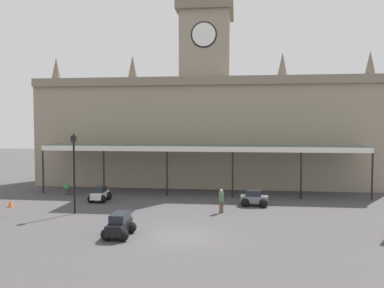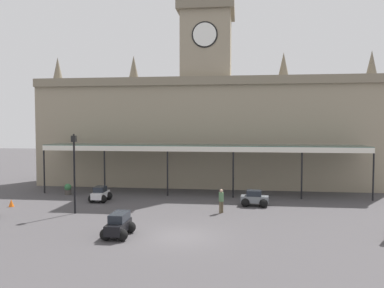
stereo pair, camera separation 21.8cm
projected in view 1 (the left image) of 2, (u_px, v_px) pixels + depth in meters
ground_plane at (179, 236)px, 21.06m from camera, size 140.00×140.00×0.00m
station_building at (206, 125)px, 38.79m from camera, size 33.70×6.18×18.05m
entrance_canopy at (201, 147)px, 33.61m from camera, size 28.24×3.26×4.36m
car_white_sedan at (100, 195)px, 30.56m from camera, size 1.53×2.06×1.19m
car_black_estate at (119, 226)px, 21.02m from camera, size 1.54×2.25×1.27m
car_grey_sedan at (254, 199)px, 28.85m from camera, size 2.12×1.64×1.19m
pedestrian_crossing_forecourt at (221, 200)px, 26.55m from camera, size 0.34×0.36×1.67m
victorian_lamppost at (74, 165)px, 26.20m from camera, size 0.30×0.30×5.53m
traffic_cone at (10, 203)px, 28.49m from camera, size 0.40×0.40×0.55m
planter_near_kerb at (67, 189)px, 33.39m from camera, size 0.60×0.60×0.96m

